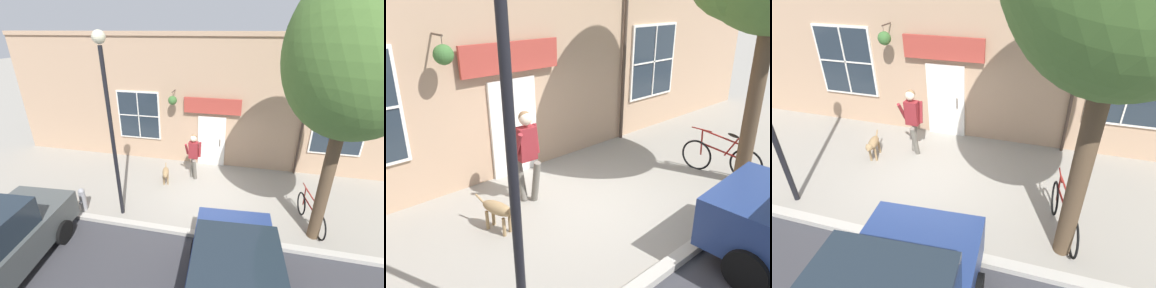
% 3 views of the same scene
% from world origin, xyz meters
% --- Properties ---
extents(ground_plane, '(90.00, 90.00, 0.00)m').
position_xyz_m(ground_plane, '(0.00, 0.00, 0.00)').
color(ground_plane, gray).
extents(storefront_facade, '(0.95, 18.00, 5.17)m').
position_xyz_m(storefront_facade, '(-2.34, 0.01, 2.58)').
color(storefront_facade, tan).
rests_on(storefront_facade, ground_plane).
extents(pedestrian_walking, '(0.60, 0.57, 1.79)m').
position_xyz_m(pedestrian_walking, '(-0.95, -0.82, 1.09)').
color(pedestrian_walking, '#6B665B').
rests_on(pedestrian_walking, ground_plane).
extents(dog_on_leash, '(1.02, 0.40, 0.63)m').
position_xyz_m(dog_on_leash, '(-0.40, -1.75, 0.42)').
color(dog_on_leash, '#997A51').
rests_on(dog_on_leash, ground_plane).
extents(leaning_bicycle, '(1.69, 0.45, 1.01)m').
position_xyz_m(leaning_bicycle, '(0.83, 3.01, 0.38)').
color(leaning_bicycle, black).
rests_on(leaning_bicycle, ground_plane).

